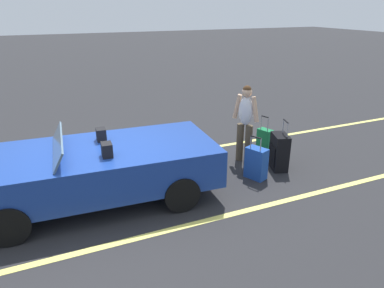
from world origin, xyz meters
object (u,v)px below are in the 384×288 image
Objects in this scene: suitcase_medium_bright at (256,163)px; traveler_person at (245,120)px; suitcase_small_carryon at (265,140)px; convertible_car at (81,171)px; suitcase_large_black at (279,152)px.

suitcase_medium_bright is 1.03m from traveler_person.
suitcase_small_carryon is at bearing 172.25° from traveler_person.
suitcase_medium_bright is 1.06× the size of suitcase_small_carryon.
suitcase_large_black is (-3.85, 0.23, -0.22)m from convertible_car.
traveler_person is (0.78, 0.34, 0.68)m from suitcase_small_carryon.
traveler_person is (-0.21, -0.80, 0.62)m from suitcase_medium_bright.
convertible_car is 4.82× the size of suitcase_medium_bright.
traveler_person reaches higher than convertible_car.
traveler_person is (0.45, -0.62, 0.56)m from suitcase_large_black.
suitcase_small_carryon is at bearing -89.75° from suitcase_large_black.
suitcase_small_carryon is 0.50× the size of traveler_person.
suitcase_medium_bright is at bearing -148.70° from suitcase_small_carryon.
suitcase_large_black is 1.18× the size of suitcase_medium_bright.
suitcase_large_black is 1.24× the size of suitcase_small_carryon.
traveler_person is at bearing 52.81° from suitcase_medium_bright.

